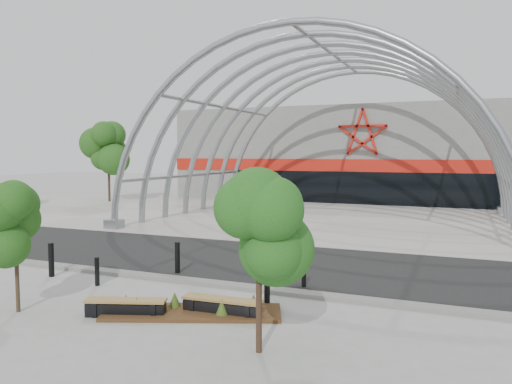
{
  "coord_description": "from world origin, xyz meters",
  "views": [
    {
      "loc": [
        7.39,
        -13.8,
        4.13
      ],
      "look_at": [
        0.0,
        4.0,
        2.6
      ],
      "focal_mm": 35.0,
      "sensor_mm": 36.0,
      "label": 1
    }
  ],
  "objects": [
    {
      "name": "forecourt",
      "position": [
        0.0,
        15.5,
        0.02
      ],
      "size": [
        60.0,
        17.0,
        0.04
      ],
      "primitive_type": "cube",
      "color": "#A8A299",
      "rests_on": "ground"
    },
    {
      "name": "bench_0",
      "position": [
        -0.38,
        -3.67,
        0.21
      ],
      "size": [
        2.07,
        1.11,
        0.43
      ],
      "color": "black",
      "rests_on": "ground"
    },
    {
      "name": "vault_canopy",
      "position": [
        0.0,
        15.5,
        0.02
      ],
      "size": [
        20.8,
        15.8,
        20.36
      ],
      "color": "#8F9499",
      "rests_on": "ground"
    },
    {
      "name": "street_tree_1",
      "position": [
        3.6,
        -4.51,
        2.67
      ],
      "size": [
        1.57,
        1.57,
        3.72
      ],
      "color": "black",
      "rests_on": "ground"
    },
    {
      "name": "arena_building",
      "position": [
        0.0,
        33.45,
        3.99
      ],
      "size": [
        34.0,
        15.24,
        8.0
      ],
      "color": "slate",
      "rests_on": "ground"
    },
    {
      "name": "planting_bed",
      "position": [
        1.04,
        -2.9,
        0.11
      ],
      "size": [
        4.7,
        2.94,
        0.48
      ],
      "color": "#402A14",
      "rests_on": "ground"
    },
    {
      "name": "bollard_3",
      "position": [
        2.98,
        0.64,
        0.43
      ],
      "size": [
        0.14,
        0.14,
        0.86
      ],
      "primitive_type": "cylinder",
      "color": "black",
      "rests_on": "ground"
    },
    {
      "name": "bollard_2",
      "position": [
        -1.53,
        0.68,
        0.54
      ],
      "size": [
        0.17,
        0.17,
        1.08
      ],
      "primitive_type": "cylinder",
      "color": "black",
      "rests_on": "ground"
    },
    {
      "name": "ground",
      "position": [
        0.0,
        0.0,
        0.0
      ],
      "size": [
        140.0,
        140.0,
        0.0
      ],
      "primitive_type": "plane",
      "color": "gray",
      "rests_on": "ground"
    },
    {
      "name": "street_tree_0",
      "position": [
        -3.18,
        -4.47,
        2.32
      ],
      "size": [
        1.42,
        1.42,
        3.23
      ],
      "color": "#302618",
      "rests_on": "ground"
    },
    {
      "name": "bench_1",
      "position": [
        1.84,
        -2.68,
        0.21
      ],
      "size": [
        2.11,
        0.55,
        0.44
      ],
      "color": "black",
      "rests_on": "ground"
    },
    {
      "name": "bg_tree_0",
      "position": [
        -20.0,
        20.0,
        4.64
      ],
      "size": [
        3.0,
        3.0,
        6.45
      ],
      "color": "black",
      "rests_on": "ground"
    },
    {
      "name": "kerb",
      "position": [
        0.0,
        -0.25,
        0.06
      ],
      "size": [
        60.0,
        0.5,
        0.12
      ],
      "primitive_type": "cube",
      "color": "slate",
      "rests_on": "ground"
    },
    {
      "name": "road",
      "position": [
        0.0,
        3.5,
        0.01
      ],
      "size": [
        140.0,
        7.0,
        0.02
      ],
      "primitive_type": "cube",
      "color": "black",
      "rests_on": "ground"
    },
    {
      "name": "bollard_4",
      "position": [
        2.61,
        -1.51,
        0.5
      ],
      "size": [
        0.16,
        0.16,
        1.01
      ],
      "primitive_type": "cylinder",
      "color": "black",
      "rests_on": "ground"
    },
    {
      "name": "bollard_0",
      "position": [
        -5.18,
        -1.31,
        0.57
      ],
      "size": [
        0.18,
        0.18,
        1.13
      ],
      "primitive_type": "cylinder",
      "color": "black",
      "rests_on": "ground"
    },
    {
      "name": "bollard_1",
      "position": [
        -3.01,
        -1.64,
        0.44
      ],
      "size": [
        0.14,
        0.14,
        0.89
      ],
      "primitive_type": "cylinder",
      "color": "black",
      "rests_on": "ground"
    }
  ]
}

